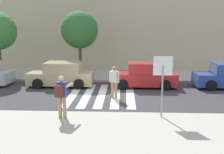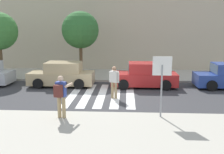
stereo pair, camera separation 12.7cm
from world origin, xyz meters
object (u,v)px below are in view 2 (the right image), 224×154
parked_car_red (144,76)px  street_tree_center (80,30)px  photographer_with_backpack (61,93)px  pedestrian_crossing (114,80)px  stop_sign (162,73)px  parked_car_tan (62,75)px

parked_car_red → street_tree_center: size_ratio=0.87×
photographer_with_backpack → street_tree_center: bearing=94.7°
pedestrian_crossing → parked_car_red: 3.34m
stop_sign → parked_car_red: stop_sign is taller
photographer_with_backpack → pedestrian_crossing: 4.04m
stop_sign → photographer_with_backpack: bearing=-174.9°
stop_sign → street_tree_center: 10.00m
photographer_with_backpack → street_tree_center: street_tree_center is taller
photographer_with_backpack → pedestrian_crossing: photographer_with_backpack is taller
stop_sign → street_tree_center: (-4.75, 8.66, 1.57)m
street_tree_center → photographer_with_backpack: bearing=-85.3°
photographer_with_backpack → parked_car_red: photographer_with_backpack is taller
parked_car_red → pedestrian_crossing: bearing=-122.5°
pedestrian_crossing → parked_car_tan: 4.47m
parked_car_red → street_tree_center: bearing=149.1°
parked_car_tan → parked_car_red: 5.25m
pedestrian_crossing → photographer_with_backpack: bearing=-119.1°
stop_sign → parked_car_red: size_ratio=0.60×
pedestrian_crossing → street_tree_center: street_tree_center is taller
parked_car_tan → pedestrian_crossing: bearing=-39.1°
stop_sign → street_tree_center: street_tree_center is taller
parked_car_tan → street_tree_center: size_ratio=0.87×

